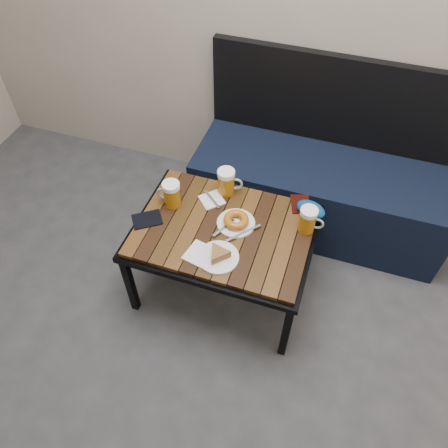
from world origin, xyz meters
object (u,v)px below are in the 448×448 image
(bench, at_px, (320,186))
(knit_pouch, at_px, (311,209))
(beer_mug_left, at_px, (171,194))
(beer_mug_centre, at_px, (227,182))
(beer_mug_right, at_px, (308,220))
(plate_pie, at_px, (218,255))
(plate_bagel, at_px, (236,221))
(passport_navy, at_px, (147,219))
(passport_burgundy, at_px, (301,204))
(cafe_table, at_px, (224,234))

(bench, relative_size, knit_pouch, 9.87)
(beer_mug_left, bearing_deg, beer_mug_centre, -144.42)
(beer_mug_right, bearing_deg, beer_mug_centre, 164.18)
(beer_mug_centre, relative_size, plate_pie, 0.76)
(beer_mug_right, height_order, plate_bagel, beer_mug_right)
(plate_pie, bearing_deg, plate_bagel, 86.33)
(beer_mug_centre, xyz_separation_m, passport_navy, (-0.30, -0.30, -0.07))
(plate_bagel, bearing_deg, passport_navy, -165.15)
(passport_navy, distance_m, passport_burgundy, 0.74)
(cafe_table, xyz_separation_m, passport_navy, (-0.36, -0.07, 0.05))
(beer_mug_left, bearing_deg, cafe_table, 166.58)
(plate_bagel, bearing_deg, beer_mug_right, 13.48)
(beer_mug_centre, relative_size, passport_navy, 1.01)
(bench, distance_m, beer_mug_right, 0.58)
(plate_pie, bearing_deg, cafe_table, 100.53)
(bench, height_order, cafe_table, bench)
(bench, bearing_deg, beer_mug_centre, -137.04)
(plate_bagel, height_order, passport_burgundy, plate_bagel)
(passport_navy, relative_size, knit_pouch, 0.96)
(beer_mug_left, xyz_separation_m, beer_mug_centre, (0.22, 0.16, 0.00))
(cafe_table, xyz_separation_m, plate_bagel, (0.05, 0.04, 0.06))
(passport_navy, bearing_deg, cafe_table, 65.27)
(plate_pie, relative_size, passport_burgundy, 1.45)
(beer_mug_right, bearing_deg, passport_burgundy, 110.67)
(beer_mug_left, bearing_deg, passport_burgundy, -162.15)
(cafe_table, height_order, knit_pouch, knit_pouch)
(cafe_table, xyz_separation_m, passport_burgundy, (0.31, 0.26, 0.05))
(knit_pouch, bearing_deg, passport_navy, -158.50)
(beer_mug_left, distance_m, passport_burgundy, 0.63)
(cafe_table, height_order, passport_burgundy, passport_burgundy)
(passport_navy, distance_m, knit_pouch, 0.77)
(beer_mug_left, distance_m, knit_pouch, 0.66)
(beer_mug_left, height_order, plate_bagel, beer_mug_left)
(plate_bagel, height_order, knit_pouch, knit_pouch)
(bench, bearing_deg, cafe_table, -120.22)
(bench, bearing_deg, beer_mug_left, -139.36)
(passport_navy, bearing_deg, beer_mug_right, 68.75)
(beer_mug_left, relative_size, passport_burgundy, 1.07)
(beer_mug_right, relative_size, plate_pie, 0.71)
(beer_mug_right, bearing_deg, passport_navy, -166.60)
(cafe_table, relative_size, passport_navy, 6.19)
(plate_bagel, xyz_separation_m, passport_navy, (-0.41, -0.11, -0.02))
(bench, bearing_deg, passport_burgundy, -99.37)
(beer_mug_right, height_order, knit_pouch, beer_mug_right)
(plate_pie, bearing_deg, beer_mug_left, 143.01)
(beer_mug_right, height_order, passport_burgundy, beer_mug_right)
(bench, relative_size, passport_burgundy, 11.19)
(cafe_table, bearing_deg, bench, 59.78)
(beer_mug_centre, distance_m, plate_pie, 0.42)
(passport_navy, bearing_deg, beer_mug_centre, 99.54)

